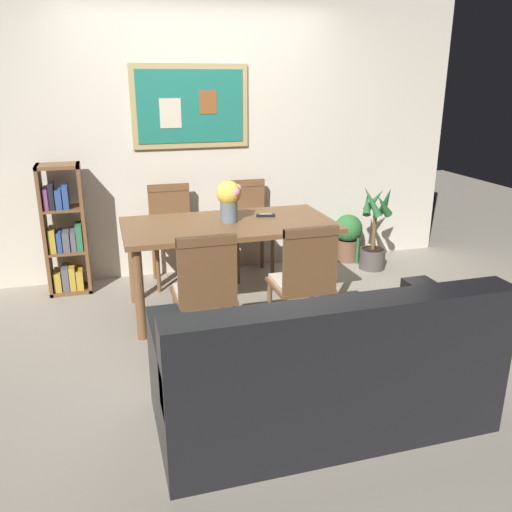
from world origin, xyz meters
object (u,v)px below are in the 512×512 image
(dining_chair_far_left, at_px, (172,226))
(bookshelf, at_px, (65,236))
(leather_couch, at_px, (324,373))
(tv_remote, at_px, (266,215))
(potted_ivy, at_px, (348,237))
(potted_palm, at_px, (374,237))
(dining_table, at_px, (229,234))
(dining_chair_near_left, at_px, (205,286))
(dining_chair_near_right, at_px, (304,276))
(dining_chair_far_right, at_px, (248,220))
(flower_vase, at_px, (229,198))

(dining_chair_far_left, height_order, bookshelf, bookshelf)
(leather_couch, bearing_deg, tv_remote, 83.11)
(potted_ivy, relative_size, potted_palm, 0.62)
(dining_table, relative_size, bookshelf, 1.46)
(dining_chair_near_left, bearing_deg, bookshelf, 121.04)
(dining_chair_near_right, bearing_deg, dining_chair_far_right, 88.83)
(dining_chair_near_right, relative_size, leather_couch, 0.51)
(dining_table, distance_m, bookshelf, 1.53)
(dining_chair_near_left, height_order, leather_couch, dining_chair_near_left)
(dining_table, bearing_deg, bookshelf, 148.87)
(leather_couch, bearing_deg, potted_ivy, 61.71)
(flower_vase, xyz_separation_m, tv_remote, (0.33, 0.08, -0.18))
(dining_table, xyz_separation_m, bookshelf, (-1.30, 0.79, -0.13))
(dining_chair_far_right, distance_m, flower_vase, 0.94)
(dining_chair_far_left, height_order, potted_ivy, dining_chair_far_left)
(potted_palm, xyz_separation_m, flower_vase, (-1.60, -0.52, 0.61))
(dining_chair_near_right, distance_m, bookshelf, 2.28)
(bookshelf, bearing_deg, dining_chair_far_left, -0.26)
(flower_vase, relative_size, tv_remote, 2.05)
(dining_chair_far_right, height_order, potted_palm, dining_chair_far_right)
(leather_couch, height_order, potted_ivy, leather_couch)
(dining_chair_far_left, xyz_separation_m, dining_chair_far_right, (0.74, 0.01, 0.00))
(potted_palm, distance_m, tv_remote, 1.42)
(dining_chair_far_left, distance_m, potted_ivy, 1.87)
(potted_ivy, distance_m, flower_vase, 1.82)
(dining_chair_far_right, relative_size, potted_palm, 1.05)
(leather_couch, distance_m, tv_remote, 1.84)
(bookshelf, distance_m, tv_remote, 1.79)
(dining_chair_near_left, bearing_deg, leather_couch, -61.29)
(dining_table, distance_m, potted_palm, 1.74)
(bookshelf, xyz_separation_m, potted_palm, (2.92, -0.24, -0.19))
(dining_chair_near_right, xyz_separation_m, bookshelf, (-1.65, 1.57, -0.02))
(potted_ivy, bearing_deg, flower_vase, -150.51)
(bookshelf, relative_size, flower_vase, 3.47)
(dining_chair_near_right, height_order, bookshelf, bookshelf)
(leather_couch, bearing_deg, dining_table, 94.31)
(leather_couch, height_order, tv_remote, leather_couch)
(dining_table, xyz_separation_m, potted_ivy, (1.48, 0.86, -0.39))
(leather_couch, height_order, bookshelf, bookshelf)
(dining_table, distance_m, dining_chair_far_right, 0.89)
(dining_table, height_order, dining_chair_far_left, dining_chair_far_left)
(dining_chair_near_left, distance_m, flower_vase, 0.98)
(leather_couch, xyz_separation_m, potted_palm, (1.49, 2.21, 0.02))
(dining_chair_near_left, distance_m, leather_couch, 1.02)
(potted_ivy, distance_m, tv_remote, 1.46)
(dining_chair_far_right, bearing_deg, flower_vase, -115.56)
(dining_chair_far_right, height_order, flower_vase, flower_vase)
(dining_chair_far_right, height_order, potted_ivy, dining_chair_far_right)
(potted_palm, relative_size, tv_remote, 5.36)
(dining_chair_near_left, height_order, tv_remote, dining_chair_near_left)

